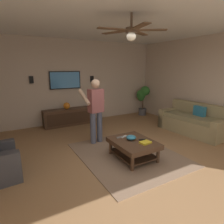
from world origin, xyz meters
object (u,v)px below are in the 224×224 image
wall_speaker_right (31,80)px  tv (65,80)px  remote_grey (120,137)px  vase_round (67,106)px  bowl (131,137)px  remote_white (124,137)px  person_standing (96,108)px  potted_plant_tall (142,97)px  media_console (69,117)px  coffee_table (133,145)px  book (145,142)px  couch (193,122)px  ceiling_fan (131,32)px  remote_black (142,140)px  wall_speaker_left (92,79)px

wall_speaker_right → tv: bearing=-90.7°
remote_grey → vase_round: vase_round is taller
bowl → remote_white: bearing=16.9°
person_standing → potted_plant_tall: bearing=-67.2°
bowl → media_console: bearing=8.1°
vase_round → tv: bearing=-15.9°
coffee_table → tv: size_ratio=0.95×
media_console → book: bearing=9.6°
tv → couch: bearing=46.1°
remote_white → book: 0.55m
remote_white → ceiling_fan: ceiling_fan is taller
remote_black → couch: bearing=-146.1°
potted_plant_tall → book: potted_plant_tall is taller
potted_plant_tall → bowl: bearing=138.0°
potted_plant_tall → ceiling_fan: 4.58m
bowl → remote_black: size_ratio=1.40×
wall_speaker_left → couch: bearing=-145.4°
bowl → vase_round: size_ratio=0.96×
coffee_table → media_console: size_ratio=0.59×
bowl → ceiling_fan: (-0.28, 0.25, 2.06)m
remote_black → wall_speaker_right: wall_speaker_right is taller
coffee_table → ceiling_fan: 2.24m
tv → ceiling_fan: size_ratio=0.90×
remote_white → wall_speaker_left: wall_speaker_left is taller
coffee_table → remote_black: 0.23m
media_console → vase_round: 0.39m
coffee_table → remote_white: 0.31m
media_console → ceiling_fan: 3.99m
remote_white → remote_grey: same height
tv → remote_white: (-3.07, -0.37, -1.09)m
remote_black → remote_grey: size_ratio=1.00×
vase_round → book: bearing=-169.5°
coffee_table → media_console: bearing=7.9°
remote_grey → coffee_table: bearing=123.5°
wall_speaker_left → wall_speaker_right: size_ratio=1.00×
wall_speaker_left → potted_plant_tall: bearing=-101.5°
couch → remote_black: bearing=9.1°
book → wall_speaker_right: size_ratio=1.00×
coffee_table → book: bearing=-150.3°
wall_speaker_right → potted_plant_tall: bearing=-95.8°
person_standing → remote_black: 1.46m
person_standing → wall_speaker_right: (2.15, 1.18, 0.61)m
remote_black → wall_speaker_left: wall_speaker_left is taller
tv → remote_black: size_ratio=6.99×
couch → media_console: (2.63, 2.97, -0.04)m
couch → tv: size_ratio=1.86×
wall_speaker_right → couch: bearing=-125.5°
person_standing → book: (-1.44, -0.44, -0.51)m
couch → media_console: size_ratio=1.15×
remote_grey → wall_speaker_left: 3.34m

